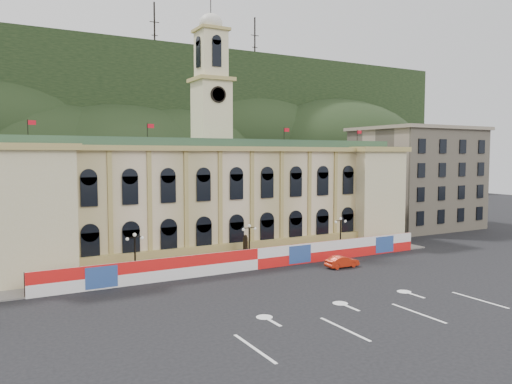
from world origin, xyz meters
TOP-DOWN VIEW (x-y plane):
  - ground at (0.00, 0.00)m, footprint 260.00×260.00m
  - lane_markings at (0.00, -5.00)m, footprint 26.00×10.00m
  - hill_ridge at (0.03, 121.99)m, footprint 230.00×80.00m
  - city_hall at (0.00, 27.63)m, footprint 56.20×17.60m
  - side_building_right at (43.00, 30.93)m, footprint 21.00×17.00m
  - hoarding_fence at (0.06, 15.07)m, footprint 50.00×0.44m
  - pavement at (0.00, 17.75)m, footprint 56.00×5.50m
  - statue at (0.00, 18.00)m, footprint 1.40×1.40m
  - lamp_left at (-14.00, 17.00)m, footprint 1.96×0.44m
  - lamp_center at (0.00, 17.00)m, footprint 1.96×0.44m
  - lamp_right at (14.00, 17.00)m, footprint 1.96×0.44m
  - red_sedan at (9.41, 10.93)m, footprint 1.51×4.27m

SIDE VIEW (x-z plane):
  - ground at x=0.00m, z-range 0.00..0.00m
  - lane_markings at x=0.00m, z-range -0.01..0.01m
  - pavement at x=0.00m, z-range 0.00..0.16m
  - red_sedan at x=9.41m, z-range 0.00..1.41m
  - statue at x=0.00m, z-range -0.67..3.05m
  - hoarding_fence at x=0.06m, z-range 0.00..2.50m
  - lamp_left at x=-14.00m, z-range 0.50..5.65m
  - lamp_center at x=0.00m, z-range 0.50..5.65m
  - lamp_right at x=14.00m, z-range 0.50..5.65m
  - city_hall at x=0.00m, z-range -10.70..26.40m
  - side_building_right at x=43.00m, z-range 0.03..18.63m
  - hill_ridge at x=0.03m, z-range -12.52..51.48m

